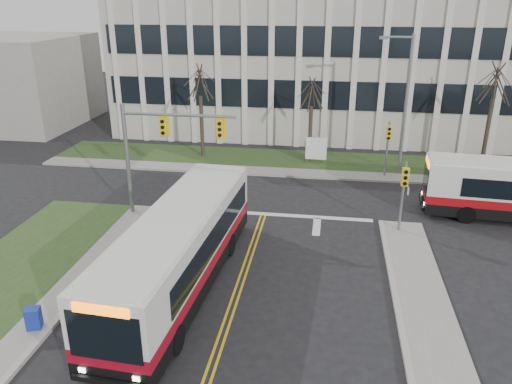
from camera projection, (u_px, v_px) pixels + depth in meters
The scene contains 16 objects.
ground at pixel (236, 295), 20.38m from camera, with size 120.00×120.00×0.00m, color black.
sidewalk_west at pixel (4, 358), 16.74m from camera, with size 1.20×26.00×0.14m, color #9E9B93.
sidewalk_cross at pixel (351, 176), 33.62m from camera, with size 44.00×1.60×0.14m, color #9E9B93.
building_lawn at pixel (350, 163), 36.20m from camera, with size 44.00×5.00×0.12m, color #2D461E.
office_building at pixel (352, 60), 45.06m from camera, with size 40.00×16.00×12.00m, color #B9B5AB.
building_annex at pixel (14, 81), 46.47m from camera, with size 12.00×12.00×8.00m, color #9E9B93.
mast_arm_signal at pixel (156, 141), 26.19m from camera, with size 6.11×0.38×6.20m.
signal_pole_near at pixel (404, 188), 24.79m from camera, with size 0.34×0.39×3.80m.
signal_pole_far at pixel (388, 142), 32.61m from camera, with size 0.34×0.39×3.80m.
streetlight at pixel (404, 99), 32.24m from camera, with size 2.15×0.25×9.20m.
directory_sign at pixel (316, 149), 35.69m from camera, with size 1.50×0.12×2.00m.
tree_left at pixel (200, 84), 35.75m from camera, with size 1.80×1.80×7.70m.
tree_mid at pixel (312, 95), 35.04m from camera, with size 1.80×1.80×6.82m.
tree_right at pixel (495, 85), 32.79m from camera, with size 1.80×1.80×8.25m.
bus_main at pixel (180, 251), 20.34m from camera, with size 2.71×12.50×3.33m, color silver, non-canonical shape.
newspaper_box_blue at pixel (34, 320), 18.03m from camera, with size 0.50×0.45×0.95m, color navy.
Camera 1 is at (3.43, -17.09, 11.39)m, focal length 35.00 mm.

